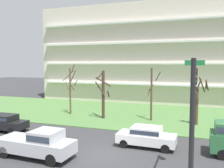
{
  "coord_description": "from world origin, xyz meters",
  "views": [
    {
      "loc": [
        6.04,
        -15.53,
        6.3
      ],
      "look_at": [
        -1.48,
        6.0,
        4.44
      ],
      "focal_mm": 39.26,
      "sensor_mm": 36.0,
      "label": 1
    }
  ],
  "objects_px": {
    "tree_center": "(152,93)",
    "sedan_black_near_left": "(4,122)",
    "tree_far_left": "(71,88)",
    "traffic_signal_mast": "(193,107)",
    "tree_left": "(103,93)",
    "tree_right": "(199,100)",
    "pickup_silver_near_right": "(38,143)",
    "sedan_white_center_left": "(146,136)"
  },
  "relations": [
    {
      "from": "tree_left",
      "to": "tree_center",
      "type": "bearing_deg",
      "value": 8.82
    },
    {
      "from": "tree_center",
      "to": "sedan_black_near_left",
      "type": "relative_size",
      "value": 1.34
    },
    {
      "from": "tree_right",
      "to": "pickup_silver_near_right",
      "type": "relative_size",
      "value": 0.92
    },
    {
      "from": "tree_center",
      "to": "tree_right",
      "type": "xyz_separation_m",
      "value": [
        4.88,
        -0.5,
        -0.45
      ]
    },
    {
      "from": "pickup_silver_near_right",
      "to": "sedan_black_near_left",
      "type": "bearing_deg",
      "value": 149.67
    },
    {
      "from": "sedan_black_near_left",
      "to": "tree_center",
      "type": "bearing_deg",
      "value": -144.84
    },
    {
      "from": "sedan_black_near_left",
      "to": "traffic_signal_mast",
      "type": "relative_size",
      "value": 0.68
    },
    {
      "from": "tree_center",
      "to": "pickup_silver_near_right",
      "type": "bearing_deg",
      "value": -111.78
    },
    {
      "from": "tree_right",
      "to": "sedan_black_near_left",
      "type": "bearing_deg",
      "value": -154.66
    },
    {
      "from": "tree_left",
      "to": "traffic_signal_mast",
      "type": "xyz_separation_m",
      "value": [
        9.98,
        -15.01,
        1.48
      ]
    },
    {
      "from": "tree_left",
      "to": "traffic_signal_mast",
      "type": "relative_size",
      "value": 0.85
    },
    {
      "from": "tree_right",
      "to": "pickup_silver_near_right",
      "type": "height_order",
      "value": "tree_right"
    },
    {
      "from": "tree_left",
      "to": "tree_right",
      "type": "bearing_deg",
      "value": 1.91
    },
    {
      "from": "tree_center",
      "to": "sedan_white_center_left",
      "type": "height_order",
      "value": "tree_center"
    },
    {
      "from": "sedan_black_near_left",
      "to": "pickup_silver_near_right",
      "type": "distance_m",
      "value": 8.42
    },
    {
      "from": "tree_center",
      "to": "tree_left",
      "type": "bearing_deg",
      "value": -171.18
    },
    {
      "from": "tree_left",
      "to": "sedan_white_center_left",
      "type": "relative_size",
      "value": 1.25
    },
    {
      "from": "sedan_black_near_left",
      "to": "tree_far_left",
      "type": "bearing_deg",
      "value": -104.04
    },
    {
      "from": "tree_center",
      "to": "traffic_signal_mast",
      "type": "distance_m",
      "value": 16.55
    },
    {
      "from": "sedan_black_near_left",
      "to": "traffic_signal_mast",
      "type": "xyz_separation_m",
      "value": [
        16.95,
        -7.18,
        3.6
      ]
    },
    {
      "from": "tree_center",
      "to": "pickup_silver_near_right",
      "type": "relative_size",
      "value": 1.08
    },
    {
      "from": "sedan_black_near_left",
      "to": "sedan_white_center_left",
      "type": "bearing_deg",
      "value": -179.84
    },
    {
      "from": "tree_far_left",
      "to": "traffic_signal_mast",
      "type": "bearing_deg",
      "value": -47.4
    },
    {
      "from": "tree_left",
      "to": "tree_center",
      "type": "height_order",
      "value": "tree_center"
    },
    {
      "from": "tree_far_left",
      "to": "sedan_black_near_left",
      "type": "bearing_deg",
      "value": -104.2
    },
    {
      "from": "sedan_black_near_left",
      "to": "traffic_signal_mast",
      "type": "bearing_deg",
      "value": 157.19
    },
    {
      "from": "traffic_signal_mast",
      "to": "sedan_black_near_left",
      "type": "bearing_deg",
      "value": 157.04
    },
    {
      "from": "tree_left",
      "to": "tree_center",
      "type": "xyz_separation_m",
      "value": [
        5.41,
        0.84,
        0.09
      ]
    },
    {
      "from": "tree_right",
      "to": "traffic_signal_mast",
      "type": "relative_size",
      "value": 0.77
    },
    {
      "from": "sedan_black_near_left",
      "to": "tree_right",
      "type": "bearing_deg",
      "value": -154.51
    },
    {
      "from": "pickup_silver_near_right",
      "to": "tree_far_left",
      "type": "bearing_deg",
      "value": 112.15
    },
    {
      "from": "tree_left",
      "to": "pickup_silver_near_right",
      "type": "xyz_separation_m",
      "value": [
        0.15,
        -12.34,
        -1.98
      ]
    },
    {
      "from": "pickup_silver_near_right",
      "to": "traffic_signal_mast",
      "type": "xyz_separation_m",
      "value": [
        9.84,
        -2.67,
        3.46
      ]
    },
    {
      "from": "traffic_signal_mast",
      "to": "sedan_white_center_left",
      "type": "bearing_deg",
      "value": 115.31
    },
    {
      "from": "tree_center",
      "to": "sedan_white_center_left",
      "type": "bearing_deg",
      "value": -82.28
    },
    {
      "from": "sedan_black_near_left",
      "to": "sedan_white_center_left",
      "type": "distance_m",
      "value": 13.55
    },
    {
      "from": "sedan_black_near_left",
      "to": "sedan_white_center_left",
      "type": "relative_size",
      "value": 0.99
    },
    {
      "from": "sedan_white_center_left",
      "to": "traffic_signal_mast",
      "type": "distance_m",
      "value": 8.72
    },
    {
      "from": "sedan_black_near_left",
      "to": "pickup_silver_near_right",
      "type": "xyz_separation_m",
      "value": [
        7.11,
        -4.51,
        0.14
      ]
    },
    {
      "from": "sedan_white_center_left",
      "to": "tree_far_left",
      "type": "bearing_deg",
      "value": -36.38
    },
    {
      "from": "tree_far_left",
      "to": "tree_left",
      "type": "bearing_deg",
      "value": -11.87
    },
    {
      "from": "tree_left",
      "to": "tree_center",
      "type": "distance_m",
      "value": 5.47
    }
  ]
}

